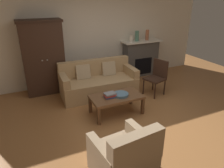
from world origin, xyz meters
TOP-DOWN VIEW (x-y plane):
  - ground_plane at (0.00, 0.00)m, footprint 9.60×9.60m
  - back_wall at (0.00, 2.55)m, footprint 7.20×0.10m
  - fireplace at (1.55, 2.30)m, footprint 1.26×0.48m
  - armoire at (-1.40, 2.22)m, footprint 1.06×0.57m
  - couch at (-0.20, 1.51)m, footprint 1.94×0.91m
  - coffee_table at (-0.19, 0.42)m, footprint 1.10×0.60m
  - fruit_bowl at (-0.10, 0.39)m, footprint 0.33×0.33m
  - book_stack at (-0.34, 0.42)m, footprint 0.26×0.20m
  - mantel_vase_cream at (1.17, 2.28)m, footprint 0.12×0.12m
  - mantel_vase_jade at (1.37, 2.28)m, footprint 0.12×0.12m
  - mantel_vase_terracotta at (1.73, 2.28)m, footprint 0.10×0.10m
  - armchair_near_left at (-0.84, -1.20)m, footprint 0.85×0.85m
  - side_chair_wooden at (1.19, 0.90)m, footprint 0.54×0.54m

SIDE VIEW (x-z plane):
  - ground_plane at x=0.00m, z-range 0.00..0.00m
  - armchair_near_left at x=-0.84m, z-range -0.12..0.76m
  - couch at x=-0.20m, z-range -0.11..0.75m
  - coffee_table at x=-0.19m, z-range 0.16..0.58m
  - fruit_bowl at x=-0.10m, z-range 0.42..0.48m
  - book_stack at x=-0.34m, z-range 0.42..0.52m
  - side_chair_wooden at x=1.19m, z-range 0.06..0.96m
  - fireplace at x=1.55m, z-range 0.01..1.13m
  - armoire at x=-1.40m, z-range 0.00..1.88m
  - mantel_vase_cream at x=1.17m, z-range 1.12..1.30m
  - mantel_vase_jade at x=1.37m, z-range 1.12..1.42m
  - mantel_vase_terracotta at x=1.73m, z-range 1.12..1.43m
  - back_wall at x=0.00m, z-range 0.00..2.80m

